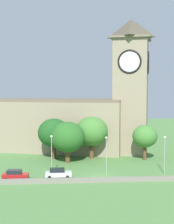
{
  "coord_description": "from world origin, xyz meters",
  "views": [
    {
      "loc": [
        -6.84,
        -60.64,
        16.13
      ],
      "look_at": [
        -1.56,
        10.24,
        11.12
      ],
      "focal_mm": 54.8,
      "sensor_mm": 36.0,
      "label": 1
    }
  ],
  "objects": [
    {
      "name": "church",
      "position": [
        -1.98,
        25.5,
        9.59
      ],
      "size": [
        39.64,
        21.18,
        32.7
      ],
      "color": "gray",
      "rests_on": "ground"
    },
    {
      "name": "tree_by_tower",
      "position": [
        -8.65,
        17.15,
        5.86
      ],
      "size": [
        7.28,
        7.28,
        9.18
      ],
      "color": "brown",
      "rests_on": "ground"
    },
    {
      "name": "ground_plane",
      "position": [
        0.0,
        15.0,
        0.0
      ],
      "size": [
        200.0,
        200.0,
        0.0
      ],
      "primitive_type": "plane",
      "color": "#517F42"
    },
    {
      "name": "quay_barrier",
      "position": [
        0.0,
        -3.5,
        0.42
      ],
      "size": [
        49.17,
        0.7,
        0.84
      ],
      "primitive_type": "cube",
      "color": "gray",
      "rests_on": "ground"
    },
    {
      "name": "tree_riverside_east",
      "position": [
        -0.03,
        16.52,
        6.21
      ],
      "size": [
        7.44,
        7.44,
        9.6
      ],
      "color": "brown",
      "rests_on": "ground"
    },
    {
      "name": "streetlamp_east_mid",
      "position": [
        12.38,
        1.4,
        4.77
      ],
      "size": [
        0.44,
        0.44,
        7.16
      ],
      "color": "#9EA0A5",
      "rests_on": "ground"
    },
    {
      "name": "streetlamp_west_mid",
      "position": [
        -8.75,
        2.39,
        4.89
      ],
      "size": [
        0.44,
        0.44,
        7.39
      ],
      "color": "#9EA0A5",
      "rests_on": "ground"
    },
    {
      "name": "tree_riverside_west",
      "position": [
        11.71,
        13.93,
        5.3
      ],
      "size": [
        5.57,
        5.57,
        7.86
      ],
      "color": "brown",
      "rests_on": "ground"
    },
    {
      "name": "car_white",
      "position": [
        -7.53,
        -0.17,
        0.89
      ],
      "size": [
        4.69,
        2.04,
        1.76
      ],
      "color": "silver",
      "rests_on": "ground"
    },
    {
      "name": "car_red",
      "position": [
        -14.99,
        -1.23,
        0.95
      ],
      "size": [
        4.58,
        2.34,
        1.89
      ],
      "color": "red",
      "rests_on": "ground"
    },
    {
      "name": "streetlamp_central",
      "position": [
        1.39,
        1.54,
        4.77
      ],
      "size": [
        0.44,
        0.44,
        7.16
      ],
      "color": "#9EA0A5",
      "rests_on": "ground"
    },
    {
      "name": "tree_churchyard",
      "position": [
        -5.58,
        12.46,
        5.54
      ],
      "size": [
        7.4,
        7.4,
        8.9
      ],
      "color": "brown",
      "rests_on": "ground"
    }
  ]
}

